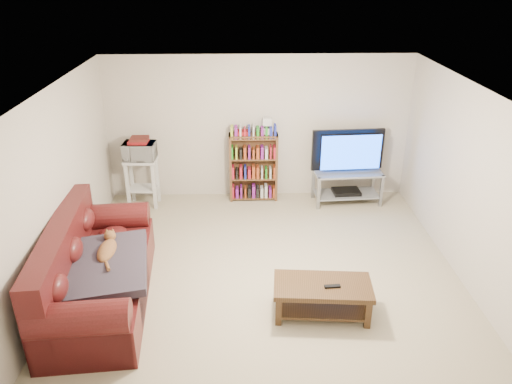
{
  "coord_description": "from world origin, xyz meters",
  "views": [
    {
      "loc": [
        -0.27,
        -5.44,
        3.7
      ],
      "look_at": [
        -0.1,
        0.4,
        1.0
      ],
      "focal_mm": 35.0,
      "sensor_mm": 36.0,
      "label": 1
    }
  ],
  "objects_px": {
    "bookshelf": "(253,166)",
    "sofa": "(93,276)",
    "tv_stand": "(347,182)",
    "coffee_table": "(322,293)"
  },
  "relations": [
    {
      "from": "bookshelf",
      "to": "sofa",
      "type": "bearing_deg",
      "value": -125.17
    },
    {
      "from": "tv_stand",
      "to": "bookshelf",
      "type": "height_order",
      "value": "bookshelf"
    },
    {
      "from": "sofa",
      "to": "coffee_table",
      "type": "distance_m",
      "value": 2.69
    },
    {
      "from": "tv_stand",
      "to": "sofa",
      "type": "bearing_deg",
      "value": -147.27
    },
    {
      "from": "sofa",
      "to": "coffee_table",
      "type": "xyz_separation_m",
      "value": [
        2.67,
        -0.32,
        -0.07
      ]
    },
    {
      "from": "sofa",
      "to": "tv_stand",
      "type": "xyz_separation_m",
      "value": [
        3.52,
        2.61,
        0.02
      ]
    },
    {
      "from": "sofa",
      "to": "coffee_table",
      "type": "relative_size",
      "value": 2.15
    },
    {
      "from": "sofa",
      "to": "coffee_table",
      "type": "height_order",
      "value": "sofa"
    },
    {
      "from": "sofa",
      "to": "tv_stand",
      "type": "relative_size",
      "value": 2.16
    },
    {
      "from": "coffee_table",
      "to": "bookshelf",
      "type": "distance_m",
      "value": 3.2
    }
  ]
}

